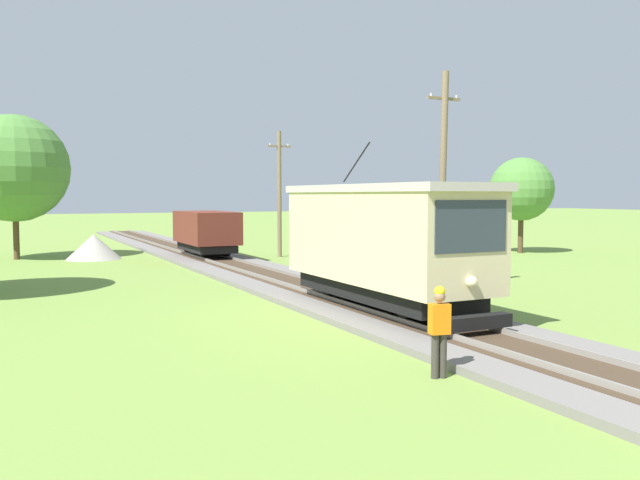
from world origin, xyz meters
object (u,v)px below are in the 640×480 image
at_px(gravel_pile, 94,247).
at_px(track_worker, 439,327).
at_px(tree_left_near, 521,189).
at_px(tree_right_near, 14,168).
at_px(freight_car, 206,231).
at_px(red_tram, 383,240).
at_px(utility_pole_mid, 279,193).
at_px(utility_pole_near_tram, 443,180).

xyz_separation_m(gravel_pile, track_worker, (2.89, -27.60, 0.29)).
bearing_deg(tree_left_near, tree_right_near, 162.07).
relative_size(freight_car, tree_right_near, 0.66).
xyz_separation_m(red_tram, gravel_pile, (-5.45, 21.34, -1.50)).
height_order(tree_left_near, tree_right_near, tree_right_near).
distance_m(freight_car, utility_pole_mid, 4.77).
xyz_separation_m(utility_pole_near_tram, utility_pole_mid, (0.00, 15.31, -0.38)).
distance_m(utility_pole_mid, track_worker, 25.58).
relative_size(red_tram, utility_pole_mid, 1.20).
relative_size(utility_pole_mid, gravel_pile, 2.41).
bearing_deg(utility_pole_mid, gravel_pile, 162.35).
distance_m(freight_car, tree_left_near, 19.04).
relative_size(red_tram, tree_right_near, 1.08).
height_order(red_tram, track_worker, red_tram).
bearing_deg(tree_left_near, track_worker, -135.85).
xyz_separation_m(gravel_pile, tree_right_near, (-3.81, 1.76, 4.27)).
bearing_deg(utility_pole_near_tram, utility_pole_mid, 90.00).
height_order(freight_car, tree_right_near, tree_right_near).
height_order(utility_pole_mid, gravel_pile, utility_pole_mid).
bearing_deg(utility_pole_near_tram, gravel_pile, 117.87).
distance_m(utility_pole_near_tram, utility_pole_mid, 15.32).
distance_m(tree_left_near, tree_right_near, 29.14).
bearing_deg(tree_right_near, utility_pole_mid, -19.73).
xyz_separation_m(red_tram, utility_pole_mid, (4.28, 18.24, 1.47)).
bearing_deg(utility_pole_near_tram, red_tram, -145.59).
bearing_deg(red_tram, utility_pole_near_tram, 34.41).
relative_size(gravel_pile, tree_left_near, 0.51).
distance_m(freight_car, tree_right_near, 10.99).
distance_m(utility_pole_near_tram, tree_right_near, 24.32).
distance_m(track_worker, tree_right_near, 30.38).
bearing_deg(tree_right_near, utility_pole_near_tram, -56.11).
bearing_deg(freight_car, track_worker, -95.96).
xyz_separation_m(red_tram, tree_right_near, (-9.27, 23.10, 2.77)).
distance_m(utility_pole_mid, tree_right_near, 14.45).
distance_m(freight_car, gravel_pile, 6.32).
height_order(gravel_pile, tree_right_near, tree_right_near).
distance_m(red_tram, utility_pole_mid, 18.80).
distance_m(gravel_pile, tree_right_near, 5.99).
xyz_separation_m(freight_car, tree_left_near, (18.44, -4.13, 2.31)).
xyz_separation_m(freight_car, tree_right_near, (-9.26, 4.84, 3.41)).
relative_size(utility_pole_near_tram, utility_pole_mid, 1.11).
xyz_separation_m(gravel_pile, tree_left_near, (23.90, -7.21, 3.18)).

